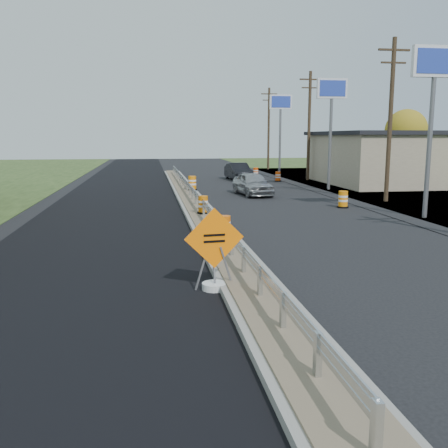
{
  "coord_description": "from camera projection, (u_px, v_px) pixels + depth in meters",
  "views": [
    {
      "loc": [
        -2.47,
        -18.83,
        3.84
      ],
      "look_at": [
        -0.15,
        -3.41,
        1.1
      ],
      "focal_mm": 40.0,
      "sensor_mm": 36.0,
      "label": 1
    }
  ],
  "objects": [
    {
      "name": "utility_pole_nmid",
      "position": [
        309.0,
        124.0,
        43.57
      ],
      "size": [
        1.9,
        0.26,
        9.4
      ],
      "color": "#473523",
      "rests_on": "ground"
    },
    {
      "name": "barrel_median_far",
      "position": [
        192.0,
        183.0,
        33.92
      ],
      "size": [
        0.66,
        0.66,
        0.97
      ],
      "color": "black",
      "rests_on": "median"
    },
    {
      "name": "car_dark_mid",
      "position": [
        238.0,
        171.0,
        44.75
      ],
      "size": [
        1.95,
        4.74,
        1.53
      ],
      "primitive_type": "imported",
      "rotation": [
        0.0,
        0.0,
        0.07
      ],
      "color": "black",
      "rests_on": "ground"
    },
    {
      "name": "barrel_shoulder_mid",
      "position": [
        278.0,
        177.0,
        43.34
      ],
      "size": [
        0.57,
        0.57,
        0.84
      ],
      "color": "black",
      "rests_on": "ground"
    },
    {
      "name": "pylon_sign_mid",
      "position": [
        332.0,
        99.0,
        35.37
      ],
      "size": [
        2.2,
        0.3,
        7.9
      ],
      "color": "slate",
      "rests_on": "ground"
    },
    {
      "name": "tree_far_yellow",
      "position": [
        406.0,
        130.0,
        55.5
      ],
      "size": [
        4.62,
        4.62,
        6.86
      ],
      "color": "#473523",
      "rests_on": "ground"
    },
    {
      "name": "utility_pole_north",
      "position": [
        269.0,
        127.0,
        58.18
      ],
      "size": [
        1.9,
        0.26,
        9.4
      ],
      "color": "#473523",
      "rests_on": "ground"
    },
    {
      "name": "retail_building_near",
      "position": [
        433.0,
        157.0,
        41.54
      ],
      "size": [
        18.5,
        12.5,
        4.27
      ],
      "color": "tan",
      "rests_on": "ground"
    },
    {
      "name": "barrel_median_mid",
      "position": [
        203.0,
        205.0,
        23.7
      ],
      "size": [
        0.57,
        0.57,
        0.84
      ],
      "color": "black",
      "rests_on": "median"
    },
    {
      "name": "median",
      "position": [
        196.0,
        206.0,
        27.14
      ],
      "size": [
        1.6,
        55.0,
        0.23
      ],
      "color": "gray",
      "rests_on": "ground"
    },
    {
      "name": "utility_pole_smid",
      "position": [
        390.0,
        117.0,
        28.96
      ],
      "size": [
        1.9,
        0.26,
        9.4
      ],
      "color": "#473523",
      "rests_on": "ground"
    },
    {
      "name": "ground",
      "position": [
        215.0,
        237.0,
        19.36
      ],
      "size": [
        140.0,
        140.0,
        0.0
      ],
      "primitive_type": "plane",
      "color": "black",
      "rests_on": "ground"
    },
    {
      "name": "guardrail",
      "position": [
        194.0,
        193.0,
        28.0
      ],
      "size": [
        0.1,
        46.15,
        0.72
      ],
      "color": "silver",
      "rests_on": "median"
    },
    {
      "name": "pylon_sign_north",
      "position": [
        281.0,
        109.0,
        49.0
      ],
      "size": [
        2.2,
        0.3,
        7.9
      ],
      "color": "slate",
      "rests_on": "ground"
    },
    {
      "name": "milled_overlay",
      "position": [
        116.0,
        205.0,
        28.46
      ],
      "size": [
        7.2,
        120.0,
        0.01
      ],
      "primitive_type": "cube",
      "color": "black",
      "rests_on": "ground"
    },
    {
      "name": "barrel_shoulder_far",
      "position": [
        256.0,
        172.0,
        48.42
      ],
      "size": [
        0.6,
        0.6,
        0.88
      ],
      "color": "black",
      "rests_on": "ground"
    },
    {
      "name": "car_silver",
      "position": [
        253.0,
        184.0,
        33.03
      ],
      "size": [
        2.31,
        4.65,
        1.52
      ],
      "primitive_type": "imported",
      "rotation": [
        0.0,
        0.0,
        0.12
      ],
      "color": "#A3A3A7",
      "rests_on": "ground"
    },
    {
      "name": "pylon_sign_south",
      "position": [
        434.0,
        78.0,
        22.7
      ],
      "size": [
        2.2,
        0.3,
        7.9
      ],
      "color": "slate",
      "rests_on": "ground"
    },
    {
      "name": "barrel_median_near",
      "position": [
        224.0,
        227.0,
        18.01
      ],
      "size": [
        0.54,
        0.54,
        0.8
      ],
      "color": "black",
      "rests_on": "median"
    },
    {
      "name": "barrel_shoulder_near",
      "position": [
        343.0,
        200.0,
        27.23
      ],
      "size": [
        0.63,
        0.63,
        0.92
      ],
      "color": "black",
      "rests_on": "ground"
    },
    {
      "name": "caution_sign",
      "position": [
        214.0,
        269.0,
        12.56
      ],
      "size": [
        1.52,
        0.64,
        2.11
      ],
      "rotation": [
        0.0,
        0.0,
        0.12
      ],
      "color": "white",
      "rests_on": "ground"
    }
  ]
}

